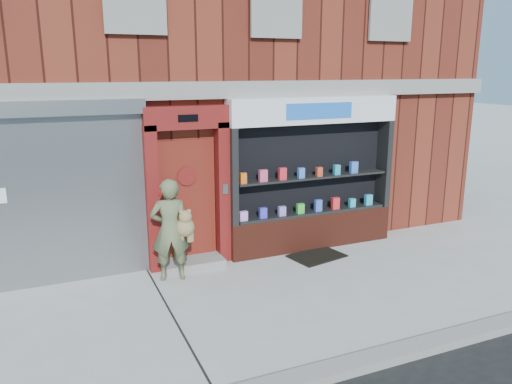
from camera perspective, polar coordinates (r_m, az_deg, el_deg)
ground at (r=8.03m, az=1.56°, el=-12.02°), size 80.00×80.00×0.00m
curb at (r=6.37m, az=10.19°, el=-19.14°), size 60.00×0.30×0.12m
building at (r=12.92m, az=-9.99°, el=15.85°), size 12.00×8.16×8.00m
shutter_bay at (r=8.67m, az=-22.42°, el=0.89°), size 3.10×0.30×3.04m
red_door_bay at (r=8.96m, az=-7.76°, el=0.51°), size 1.52×0.58×2.90m
pharmacy_bay at (r=9.88m, az=6.40°, el=1.30°), size 3.50×0.41×3.00m
woman at (r=8.52m, az=-9.64°, el=-4.24°), size 0.76×0.53×1.76m
doormat at (r=9.74m, az=6.95°, el=-7.26°), size 1.13×0.89×0.03m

